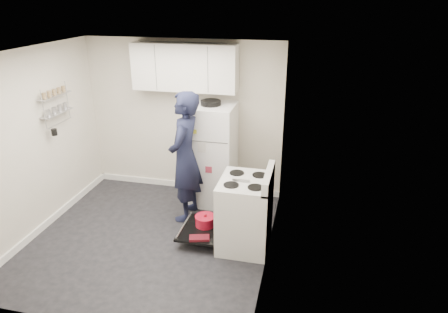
% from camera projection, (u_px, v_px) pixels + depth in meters
% --- Properties ---
extents(room, '(3.21, 3.21, 2.51)m').
position_uv_depth(room, '(144.00, 156.00, 5.07)').
color(room, black).
rests_on(room, ground).
extents(electric_range, '(0.66, 0.76, 1.10)m').
position_uv_depth(electric_range, '(244.00, 214.00, 5.20)').
color(electric_range, silver).
rests_on(electric_range, ground).
extents(open_oven_door, '(0.55, 0.71, 0.22)m').
position_uv_depth(open_oven_door, '(203.00, 226.00, 5.45)').
color(open_oven_door, black).
rests_on(open_oven_door, ground).
extents(refrigerator, '(0.72, 0.74, 1.66)m').
position_uv_depth(refrigerator, '(211.00, 154.00, 6.21)').
color(refrigerator, white).
rests_on(refrigerator, ground).
extents(upper_cabinets, '(1.60, 0.33, 0.70)m').
position_uv_depth(upper_cabinets, '(185.00, 67.00, 5.97)').
color(upper_cabinets, silver).
rests_on(upper_cabinets, room).
extents(wall_shelf_rack, '(0.14, 0.60, 0.61)m').
position_uv_depth(wall_shelf_rack, '(56.00, 104.00, 5.61)').
color(wall_shelf_rack, '#B2B2B7').
rests_on(wall_shelf_rack, room).
extents(person, '(0.46, 0.70, 1.91)m').
position_uv_depth(person, '(185.00, 157.00, 5.69)').
color(person, black).
rests_on(person, ground).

